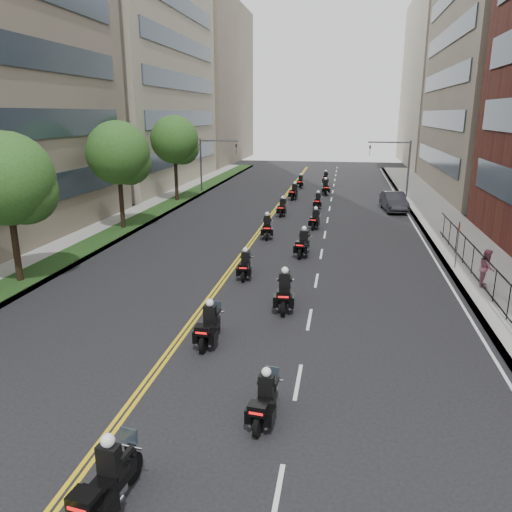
{
  "coord_description": "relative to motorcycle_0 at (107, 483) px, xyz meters",
  "views": [
    {
      "loc": [
        4.31,
        -8.97,
        8.11
      ],
      "look_at": [
        0.25,
        14.14,
        1.38
      ],
      "focal_mm": 35.0,
      "sensor_mm": 36.0,
      "label": 1
    }
  ],
  "objects": [
    {
      "name": "ground",
      "position": [
        0.24,
        0.97,
        -0.7
      ],
      "size": [
        160.0,
        160.0,
        0.0
      ],
      "primitive_type": "plane",
      "color": "black",
      "rests_on": "ground"
    },
    {
      "name": "sidewalk_right",
      "position": [
        12.24,
        25.97,
        -0.63
      ],
      "size": [
        4.0,
        90.0,
        0.15
      ],
      "primitive_type": "cube",
      "color": "gray",
      "rests_on": "ground"
    },
    {
      "name": "sidewalk_left",
      "position": [
        -11.76,
        25.97,
        -0.63
      ],
      "size": [
        4.0,
        90.0,
        0.15
      ],
      "primitive_type": "cube",
      "color": "gray",
      "rests_on": "ground"
    },
    {
      "name": "grass_strip",
      "position": [
        -10.96,
        25.97,
        -0.53
      ],
      "size": [
        2.0,
        90.0,
        0.04
      ],
      "primitive_type": "cube",
      "color": "#153312",
      "rests_on": "sidewalk_left"
    },
    {
      "name": "building_right_far",
      "position": [
        21.74,
        78.97,
        12.3
      ],
      "size": [
        15.0,
        28.0,
        26.0
      ],
      "primitive_type": "cube",
      "color": "#B0A78E",
      "rests_on": "ground"
    },
    {
      "name": "building_left_mid",
      "position": [
        -21.74,
        48.97,
        16.3
      ],
      "size": [
        16.11,
        28.0,
        34.0
      ],
      "color": "#B0A78E",
      "rests_on": "ground"
    },
    {
      "name": "building_left_far",
      "position": [
        -21.76,
        78.97,
        12.3
      ],
      "size": [
        16.0,
        28.0,
        26.0
      ],
      "primitive_type": "cube",
      "color": "#766B56",
      "rests_on": "ground"
    },
    {
      "name": "iron_fence",
      "position": [
        11.24,
        12.97,
        0.2
      ],
      "size": [
        0.05,
        28.0,
        1.5
      ],
      "color": "black",
      "rests_on": "sidewalk_right"
    },
    {
      "name": "street_trees",
      "position": [
        -10.81,
        19.57,
        4.43
      ],
      "size": [
        4.4,
        38.4,
        7.98
      ],
      "color": "#312016",
      "rests_on": "ground"
    },
    {
      "name": "traffic_signal_right",
      "position": [
        9.78,
        42.97,
        3.0
      ],
      "size": [
        4.09,
        0.2,
        5.6
      ],
      "color": "#3F3F44",
      "rests_on": "ground"
    },
    {
      "name": "traffic_signal_left",
      "position": [
        -9.3,
        42.97,
        3.0
      ],
      "size": [
        4.09,
        0.2,
        5.6
      ],
      "color": "#3F3F44",
      "rests_on": "ground"
    },
    {
      "name": "motorcycle_0",
      "position": [
        0.0,
        0.0,
        0.0
      ],
      "size": [
        0.72,
        2.41,
        1.78
      ],
      "rotation": [
        0.0,
        0.0,
        -0.13
      ],
      "color": "black",
      "rests_on": "ground"
    },
    {
      "name": "motorcycle_1",
      "position": [
        2.74,
        3.73,
        -0.08
      ],
      "size": [
        0.61,
        2.12,
        1.57
      ],
      "rotation": [
        0.0,
        0.0,
        -0.11
      ],
      "color": "black",
      "rests_on": "ground"
    },
    {
      "name": "motorcycle_2",
      "position": [
        0.0,
        8.09,
        -0.04
      ],
      "size": [
        0.54,
        2.29,
        1.69
      ],
      "rotation": [
        0.0,
        0.0,
        -0.03
      ],
      "color": "black",
      "rests_on": "ground"
    },
    {
      "name": "motorcycle_3",
      "position": [
        2.29,
        11.93,
        0.03
      ],
      "size": [
        0.65,
        2.5,
        1.84
      ],
      "rotation": [
        0.0,
        0.0,
        0.07
      ],
      "color": "black",
      "rests_on": "ground"
    },
    {
      "name": "motorcycle_4",
      "position": [
        -0.19,
        15.78,
        -0.08
      ],
      "size": [
        0.55,
        2.13,
        1.57
      ],
      "rotation": [
        0.0,
        0.0,
        0.07
      ],
      "color": "black",
      "rests_on": "ground"
    },
    {
      "name": "motorcycle_5",
      "position": [
        2.39,
        20.37,
        -0.0
      ],
      "size": [
        0.72,
        2.39,
        1.77
      ],
      "rotation": [
        0.0,
        0.0,
        -0.13
      ],
      "color": "black",
      "rests_on": "ground"
    },
    {
      "name": "motorcycle_6",
      "position": [
        -0.37,
        24.38,
        -0.01
      ],
      "size": [
        0.72,
        2.37,
        1.76
      ],
      "rotation": [
        0.0,
        0.0,
        0.13
      ],
      "color": "black",
      "rests_on": "ground"
    },
    {
      "name": "motorcycle_7",
      "position": [
        2.65,
        27.84,
        -0.07
      ],
      "size": [
        0.65,
        2.16,
        1.6
      ],
      "rotation": [
        0.0,
        0.0,
        -0.13
      ],
      "color": "black",
      "rests_on": "ground"
    },
    {
      "name": "motorcycle_8",
      "position": [
        -0.29,
        32.05,
        -0.06
      ],
      "size": [
        0.52,
        2.21,
        1.63
      ],
      "rotation": [
        0.0,
        0.0,
        -0.04
      ],
      "color": "black",
      "rests_on": "ground"
    },
    {
      "name": "motorcycle_9",
      "position": [
        2.39,
        35.88,
        -0.08
      ],
      "size": [
        0.5,
        2.12,
        1.57
      ],
      "rotation": [
        0.0,
        0.0,
        -0.03
      ],
      "color": "black",
      "rests_on": "ground"
    },
    {
      "name": "motorcycle_10",
      "position": [
        -0.15,
        40.29,
        -0.02
      ],
      "size": [
        0.7,
        2.34,
        1.73
      ],
      "rotation": [
        0.0,
        0.0,
        -0.13
      ],
      "color": "black",
      "rests_on": "ground"
    },
    {
      "name": "motorcycle_11",
      "position": [
        2.74,
        43.68,
        0.01
      ],
      "size": [
        0.73,
        2.44,
        1.8
      ],
      "rotation": [
        0.0,
        0.0,
        0.13
      ],
      "color": "black",
      "rests_on": "ground"
    },
    {
      "name": "motorcycle_12",
      "position": [
        -0.24,
        48.12,
        -0.06
      ],
      "size": [
        0.51,
        2.2,
        1.63
      ],
      "rotation": [
        0.0,
        0.0,
        -0.01
      ],
      "color": "black",
      "rests_on": "ground"
    },
    {
      "name": "motorcycle_13",
      "position": [
        2.41,
        52.37,
        -0.07
      ],
      "size": [
        0.5,
        2.17,
        1.6
      ],
      "rotation": [
        0.0,
        0.0,
        -0.02
      ],
      "color": "black",
      "rests_on": "ground"
    },
    {
      "name": "parked_sedan",
      "position": [
        8.9,
        35.91,
        0.1
      ],
      "size": [
        2.23,
        5.01,
        1.6
      ],
      "primitive_type": "imported",
      "rotation": [
        0.0,
        0.0,
        0.11
      ],
      "color": "black",
      "rests_on": "ground"
    },
    {
      "name": "pedestrian_b",
      "position": [
        11.44,
        16.12,
        0.35
      ],
      "size": [
        0.87,
        1.02,
        1.81
      ],
      "primitive_type": "imported",
      "rotation": [
        0.0,
        0.0,
        1.33
      ],
      "color": "#9B5465",
      "rests_on": "sidewalk_right"
    }
  ]
}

